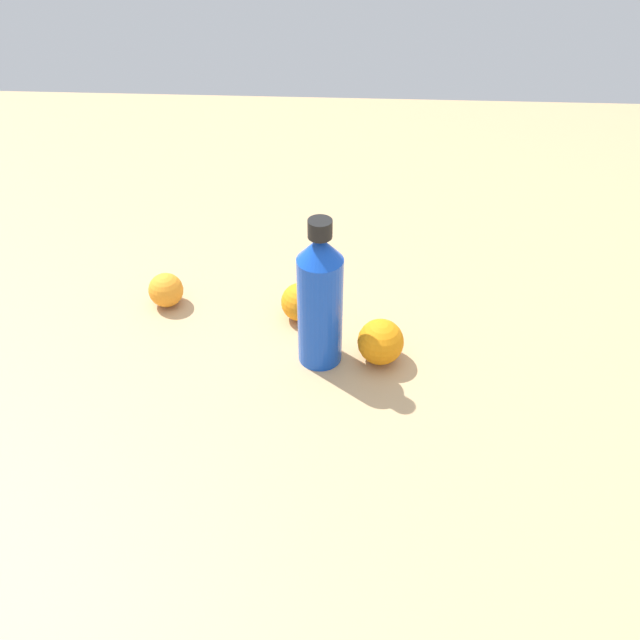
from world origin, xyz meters
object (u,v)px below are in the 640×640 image
orange_2 (381,342)px  water_bottle (320,299)px  orange_1 (300,302)px  orange_0 (166,290)px

orange_2 → water_bottle: bearing=90.0°
water_bottle → orange_1: size_ratio=3.82×
orange_0 → orange_2: size_ratio=0.82×
water_bottle → orange_1: (0.10, 0.04, -0.09)m
orange_1 → orange_2: (-0.10, -0.14, 0.00)m
orange_1 → orange_2: orange_2 is taller
orange_1 → water_bottle: bearing=-158.1°
orange_0 → orange_2: (-0.13, -0.39, 0.01)m
orange_0 → orange_2: orange_2 is taller
water_bottle → orange_0: 0.33m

